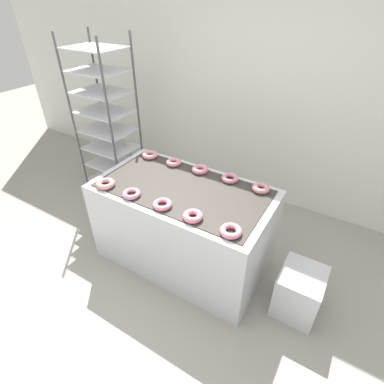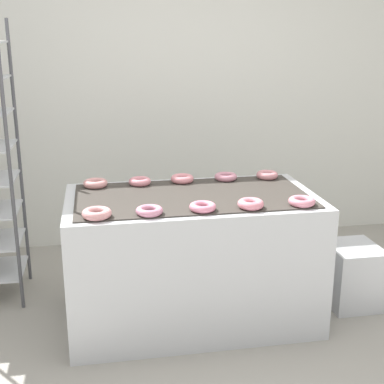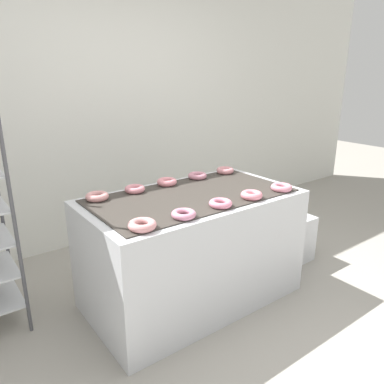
% 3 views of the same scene
% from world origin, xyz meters
% --- Properties ---
extents(ground_plane, '(14.00, 14.00, 0.00)m').
position_xyz_m(ground_plane, '(0.00, 0.00, 0.00)').
color(ground_plane, '#9E998E').
extents(wall_back, '(8.00, 0.05, 2.80)m').
position_xyz_m(wall_back, '(0.00, 2.12, 1.40)').
color(wall_back, silver).
rests_on(wall_back, ground_plane).
extents(fryer_machine, '(1.53, 0.84, 0.83)m').
position_xyz_m(fryer_machine, '(0.00, 0.67, 0.41)').
color(fryer_machine, silver).
rests_on(fryer_machine, ground_plane).
extents(baking_rack_cart, '(0.61, 0.47, 1.88)m').
position_xyz_m(baking_rack_cart, '(-1.39, 1.22, 0.95)').
color(baking_rack_cart, '#4C4C51').
rests_on(baking_rack_cart, ground_plane).
extents(glaze_bin, '(0.33, 0.38, 0.42)m').
position_xyz_m(glaze_bin, '(1.10, 0.67, 0.21)').
color(glaze_bin, silver).
rests_on(glaze_bin, ground_plane).
extents(donut_near_leftmost, '(0.16, 0.16, 0.05)m').
position_xyz_m(donut_near_leftmost, '(-0.58, 0.36, 0.85)').
color(donut_near_leftmost, '#D88F90').
rests_on(donut_near_leftmost, fryer_machine).
extents(donut_near_left, '(0.15, 0.15, 0.04)m').
position_xyz_m(donut_near_left, '(-0.29, 0.36, 0.85)').
color(donut_near_left, pink).
rests_on(donut_near_left, fryer_machine).
extents(donut_near_center, '(0.15, 0.15, 0.04)m').
position_xyz_m(donut_near_center, '(0.01, 0.37, 0.85)').
color(donut_near_center, pink).
rests_on(donut_near_center, fryer_machine).
extents(donut_near_right, '(0.15, 0.15, 0.05)m').
position_xyz_m(donut_near_right, '(0.28, 0.37, 0.85)').
color(donut_near_right, pink).
rests_on(donut_near_right, fryer_machine).
extents(donut_near_rightmost, '(0.15, 0.15, 0.04)m').
position_xyz_m(donut_near_rightmost, '(0.59, 0.37, 0.85)').
color(donut_near_rightmost, pink).
rests_on(donut_near_rightmost, fryer_machine).
extents(donut_far_leftmost, '(0.15, 0.15, 0.05)m').
position_xyz_m(donut_far_leftmost, '(-0.58, 0.97, 0.85)').
color(donut_far_leftmost, pink).
rests_on(donut_far_leftmost, fryer_machine).
extents(donut_far_left, '(0.14, 0.14, 0.04)m').
position_xyz_m(donut_far_left, '(-0.29, 0.97, 0.85)').
color(donut_far_left, pink).
rests_on(donut_far_left, fryer_machine).
extents(donut_far_center, '(0.15, 0.15, 0.05)m').
position_xyz_m(donut_far_center, '(-0.01, 0.98, 0.85)').
color(donut_far_center, pink).
rests_on(donut_far_center, fryer_machine).
extents(donut_far_right, '(0.15, 0.15, 0.04)m').
position_xyz_m(donut_far_right, '(0.29, 0.99, 0.85)').
color(donut_far_right, '#D08497').
rests_on(donut_far_right, fryer_machine).
extents(donut_far_rightmost, '(0.15, 0.15, 0.05)m').
position_xyz_m(donut_far_rightmost, '(0.58, 0.97, 0.85)').
color(donut_far_rightmost, pink).
rests_on(donut_far_rightmost, fryer_machine).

